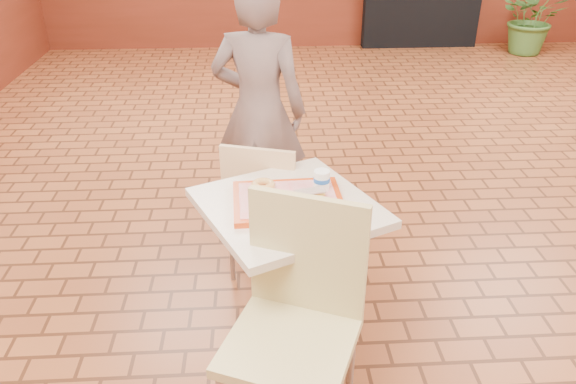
{
  "coord_description": "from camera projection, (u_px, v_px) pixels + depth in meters",
  "views": [
    {
      "loc": [
        -1.12,
        -3.01,
        2.02
      ],
      "look_at": [
        -0.99,
        -0.83,
        0.82
      ],
      "focal_mm": 35.0,
      "sensor_mm": 36.0,
      "label": 1
    }
  ],
  "objects": [
    {
      "name": "chair_main_front",
      "position": [
        297.0,
        313.0,
        2.16
      ],
      "size": [
        0.61,
        0.61,
        1.02
      ],
      "rotation": [
        0.0,
        0.0,
        -0.39
      ],
      "color": "tan",
      "rests_on": "ground"
    },
    {
      "name": "serving_tray",
      "position": [
        288.0,
        201.0,
        2.51
      ],
      "size": [
        0.49,
        0.38,
        0.03
      ],
      "rotation": [
        0.0,
        0.0,
        0.04
      ],
      "color": "#C13A0E",
      "rests_on": "main_table"
    },
    {
      "name": "wainscot_band",
      "position": [
        441.0,
        168.0,
        3.42
      ],
      "size": [
        8.0,
        10.0,
        1.0
      ],
      "color": "#5D1F11",
      "rests_on": "ground"
    },
    {
      "name": "chair_main_back",
      "position": [
        264.0,
        203.0,
        3.09
      ],
      "size": [
        0.49,
        0.49,
        0.86
      ],
      "rotation": [
        0.0,
        0.0,
        2.85
      ],
      "color": "#E7C08A",
      "rests_on": "ground"
    },
    {
      "name": "long_john_donut",
      "position": [
        309.0,
        196.0,
        2.48
      ],
      "size": [
        0.16,
        0.11,
        0.05
      ],
      "rotation": [
        0.0,
        0.0,
        0.26
      ],
      "color": "gold",
      "rests_on": "serving_tray"
    },
    {
      "name": "customer",
      "position": [
        259.0,
        111.0,
        3.43
      ],
      "size": [
        0.66,
        0.51,
        1.6
      ],
      "primitive_type": "imported",
      "rotation": [
        0.0,
        0.0,
        2.9
      ],
      "color": "#6C5754",
      "rests_on": "ground"
    },
    {
      "name": "paper_cup",
      "position": [
        322.0,
        180.0,
        2.55
      ],
      "size": [
        0.08,
        0.08,
        0.09
      ],
      "rotation": [
        0.0,
        0.0,
        0.02
      ],
      "color": "white",
      "rests_on": "serving_tray"
    },
    {
      "name": "ring_donut",
      "position": [
        263.0,
        185.0,
        2.58
      ],
      "size": [
        0.13,
        0.13,
        0.03
      ],
      "primitive_type": "torus",
      "rotation": [
        0.0,
        0.0,
        0.2
      ],
      "color": "#D99B4F",
      "rests_on": "serving_tray"
    },
    {
      "name": "potted_plant",
      "position": [
        533.0,
        18.0,
        7.43
      ],
      "size": [
        1.02,
        0.95,
        0.94
      ],
      "primitive_type": "imported",
      "rotation": [
        0.0,
        0.0,
        -0.3
      ],
      "color": "#3D6829",
      "rests_on": "ground"
    },
    {
      "name": "main_table",
      "position": [
        288.0,
        249.0,
        2.64
      ],
      "size": [
        0.72,
        0.72,
        0.76
      ],
      "rotation": [
        0.0,
        0.0,
        0.43
      ],
      "color": "beige",
      "rests_on": "ground"
    }
  ]
}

